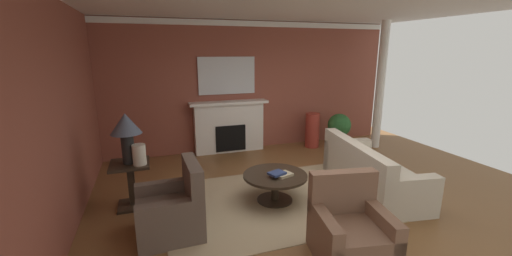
% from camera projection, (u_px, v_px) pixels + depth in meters
% --- Properties ---
extents(ground_plane, '(8.54, 8.54, 0.00)m').
position_uv_depth(ground_plane, '(309.00, 203.00, 4.93)').
color(ground_plane, brown).
extents(wall_fireplace, '(7.17, 0.12, 2.98)m').
position_uv_depth(wall_fireplace, '(248.00, 86.00, 7.49)').
color(wall_fireplace, brown).
rests_on(wall_fireplace, ground_plane).
extents(wall_window, '(0.12, 6.82, 2.98)m').
position_uv_depth(wall_window, '(54.00, 121.00, 3.81)').
color(wall_window, brown).
rests_on(wall_window, ground_plane).
extents(ceiling_panel, '(7.17, 6.82, 0.06)m').
position_uv_depth(ceiling_panel, '(308.00, 0.00, 4.49)').
color(ceiling_panel, white).
extents(crown_moulding, '(7.17, 0.08, 0.12)m').
position_uv_depth(crown_moulding, '(249.00, 24.00, 7.08)').
color(crown_moulding, white).
extents(area_rug, '(3.40, 2.39, 0.01)m').
position_uv_depth(area_rug, '(275.00, 200.00, 5.02)').
color(area_rug, tan).
rests_on(area_rug, ground_plane).
extents(fireplace, '(1.80, 0.35, 1.19)m').
position_uv_depth(fireplace, '(229.00, 128.00, 7.35)').
color(fireplace, white).
rests_on(fireplace, ground_plane).
extents(mantel_mirror, '(1.31, 0.04, 0.84)m').
position_uv_depth(mantel_mirror, '(227.00, 76.00, 7.18)').
color(mantel_mirror, silver).
extents(sofa, '(1.20, 2.21, 0.85)m').
position_uv_depth(sofa, '(370.00, 174.00, 5.33)').
color(sofa, beige).
rests_on(sofa, ground_plane).
extents(armchair_near_window, '(0.82, 0.82, 0.95)m').
position_uv_depth(armchair_near_window, '(173.00, 211.00, 4.07)').
color(armchair_near_window, brown).
rests_on(armchair_near_window, ground_plane).
extents(armchair_facing_fireplace, '(0.93, 0.93, 0.95)m').
position_uv_depth(armchair_facing_fireplace, '(350.00, 233.00, 3.58)').
color(armchair_facing_fireplace, brown).
rests_on(armchair_facing_fireplace, ground_plane).
extents(coffee_table, '(1.00, 1.00, 0.45)m').
position_uv_depth(coffee_table, '(275.00, 181.00, 4.94)').
color(coffee_table, '#2D2319').
rests_on(coffee_table, ground_plane).
extents(side_table, '(0.56, 0.56, 0.70)m').
position_uv_depth(side_table, '(131.00, 182.00, 4.76)').
color(side_table, '#2D2319').
rests_on(side_table, ground_plane).
extents(table_lamp, '(0.44, 0.44, 0.75)m').
position_uv_depth(table_lamp, '(126.00, 129.00, 4.56)').
color(table_lamp, black).
rests_on(table_lamp, side_table).
extents(vase_on_side_table, '(0.19, 0.19, 0.30)m').
position_uv_depth(vase_on_side_table, '(139.00, 155.00, 4.59)').
color(vase_on_side_table, beige).
rests_on(vase_on_side_table, side_table).
extents(vase_tall_corner, '(0.34, 0.34, 0.84)m').
position_uv_depth(vase_tall_corner, '(312.00, 130.00, 7.74)').
color(vase_tall_corner, '#9E3328').
rests_on(vase_tall_corner, ground_plane).
extents(book_red_cover, '(0.30, 0.27, 0.04)m').
position_uv_depth(book_red_cover, '(283.00, 175.00, 4.85)').
color(book_red_cover, tan).
rests_on(book_red_cover, coffee_table).
extents(book_art_folio, '(0.30, 0.26, 0.03)m').
position_uv_depth(book_art_folio, '(277.00, 173.00, 4.80)').
color(book_art_folio, navy).
rests_on(book_art_folio, coffee_table).
extents(potted_plant, '(0.56, 0.56, 0.83)m').
position_uv_depth(potted_plant, '(339.00, 128.00, 7.69)').
color(potted_plant, '#BCB29E').
rests_on(potted_plant, ground_plane).
extents(column_white, '(0.20, 0.20, 2.98)m').
position_uv_depth(column_white, '(380.00, 86.00, 7.48)').
color(column_white, white).
rests_on(column_white, ground_plane).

